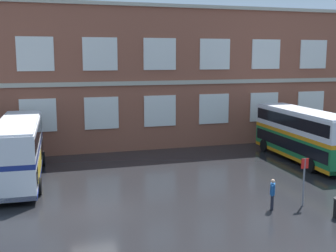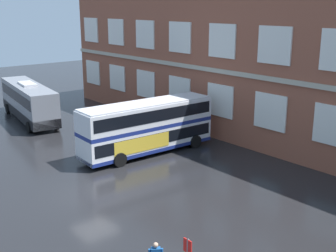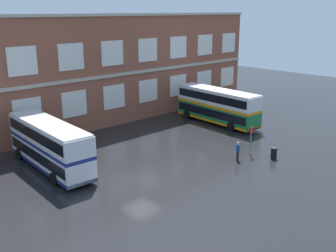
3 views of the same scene
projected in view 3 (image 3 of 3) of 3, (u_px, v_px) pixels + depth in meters
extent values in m
plane|color=black|center=(125.00, 173.00, 32.63)|extent=(120.00, 120.00, 0.00)
cube|color=brown|center=(54.00, 74.00, 43.68)|extent=(56.66, 8.00, 12.37)
cube|color=#B2A893|center=(73.00, 81.00, 40.91)|extent=(56.66, 0.16, 0.36)
cube|color=#B2A893|center=(68.00, 15.00, 39.06)|extent=(56.66, 0.28, 0.30)
cube|color=silver|center=(28.00, 112.00, 38.24)|extent=(2.88, 0.12, 2.72)
cube|color=silver|center=(74.00, 104.00, 41.62)|extent=(2.88, 0.12, 2.72)
cube|color=silver|center=(114.00, 97.00, 45.01)|extent=(2.88, 0.12, 2.72)
cube|color=silver|center=(148.00, 91.00, 48.40)|extent=(2.88, 0.12, 2.72)
cube|color=silver|center=(178.00, 85.00, 51.78)|extent=(2.88, 0.12, 2.72)
cube|color=silver|center=(204.00, 81.00, 55.17)|extent=(2.88, 0.12, 2.72)
cube|color=silver|center=(227.00, 77.00, 58.56)|extent=(2.88, 0.12, 2.72)
cube|color=silver|center=(22.00, 61.00, 36.83)|extent=(2.88, 0.12, 2.72)
cube|color=silver|center=(71.00, 57.00, 40.22)|extent=(2.88, 0.12, 2.72)
cube|color=silver|center=(112.00, 53.00, 43.60)|extent=(2.88, 0.12, 2.72)
cube|color=silver|center=(148.00, 50.00, 46.99)|extent=(2.88, 0.12, 2.72)
cube|color=silver|center=(178.00, 47.00, 50.38)|extent=(2.88, 0.12, 2.72)
cube|color=silver|center=(205.00, 45.00, 53.76)|extent=(2.88, 0.12, 2.72)
cube|color=silver|center=(229.00, 43.00, 57.15)|extent=(2.88, 0.12, 2.72)
cube|color=silver|center=(51.00, 155.00, 33.32)|extent=(3.05, 11.10, 1.75)
cube|color=black|center=(50.00, 153.00, 33.26)|extent=(3.07, 10.67, 0.90)
cube|color=navy|center=(49.00, 143.00, 33.03)|extent=(3.05, 11.10, 0.30)
cube|color=silver|center=(49.00, 133.00, 32.77)|extent=(3.05, 11.10, 1.55)
cube|color=black|center=(48.00, 132.00, 32.75)|extent=(3.07, 10.67, 0.90)
cube|color=navy|center=(51.00, 163.00, 33.53)|extent=(3.07, 11.11, 0.28)
cube|color=silver|center=(48.00, 123.00, 32.53)|extent=(2.93, 10.88, 0.12)
cube|color=gold|center=(72.00, 155.00, 33.14)|extent=(0.25, 4.84, 1.10)
cube|color=yellow|center=(23.00, 115.00, 36.62)|extent=(1.66, 0.14, 0.40)
cylinder|color=black|center=(46.00, 148.00, 37.12)|extent=(0.37, 1.05, 1.04)
cylinder|color=black|center=(19.00, 154.00, 35.52)|extent=(0.37, 1.05, 1.04)
cylinder|color=black|center=(84.00, 170.00, 31.92)|extent=(0.37, 1.05, 1.04)
cylinder|color=black|center=(54.00, 179.00, 30.33)|extent=(0.37, 1.05, 1.04)
cube|color=#197038|center=(217.00, 113.00, 46.81)|extent=(3.03, 11.10, 1.75)
cube|color=black|center=(217.00, 111.00, 46.75)|extent=(3.05, 10.66, 0.90)
cube|color=orange|center=(217.00, 105.00, 46.52)|extent=(3.03, 11.10, 0.30)
cube|color=silver|center=(218.00, 97.00, 46.26)|extent=(3.03, 11.10, 1.55)
cube|color=black|center=(218.00, 96.00, 46.23)|extent=(3.05, 10.66, 0.90)
cube|color=orange|center=(217.00, 119.00, 47.02)|extent=(3.05, 11.10, 0.28)
cube|color=silver|center=(218.00, 90.00, 46.02)|extent=(2.92, 10.88, 0.12)
cube|color=gold|center=(233.00, 113.00, 46.63)|extent=(0.24, 4.84, 1.10)
cube|color=yellow|center=(186.00, 87.00, 50.11)|extent=(1.66, 0.13, 0.40)
cylinder|color=black|center=(201.00, 111.00, 50.60)|extent=(0.37, 1.05, 1.04)
cylinder|color=black|center=(187.00, 114.00, 49.01)|extent=(0.37, 1.05, 1.04)
cylinder|color=black|center=(246.00, 123.00, 45.41)|extent=(0.37, 1.05, 1.04)
cylinder|color=black|center=(231.00, 127.00, 43.82)|extent=(0.37, 1.05, 1.04)
cylinder|color=black|center=(237.00, 155.00, 35.57)|extent=(0.22, 0.22, 0.85)
cylinder|color=black|center=(238.00, 156.00, 35.38)|extent=(0.22, 0.22, 0.85)
cube|color=#194C8C|center=(238.00, 148.00, 35.27)|extent=(0.42, 0.47, 0.60)
cylinder|color=#194C8C|center=(237.00, 147.00, 35.52)|extent=(0.15, 0.15, 0.57)
cylinder|color=#194C8C|center=(239.00, 149.00, 35.03)|extent=(0.15, 0.15, 0.57)
sphere|color=tan|center=(238.00, 143.00, 35.14)|extent=(0.22, 0.22, 0.22)
cylinder|color=slate|center=(251.00, 141.00, 36.51)|extent=(0.10, 0.10, 2.70)
cube|color=red|center=(252.00, 130.00, 36.19)|extent=(0.44, 0.04, 0.56)
cylinder|color=black|center=(274.00, 153.00, 35.80)|extent=(0.56, 0.56, 0.95)
cylinder|color=black|center=(274.00, 148.00, 35.65)|extent=(0.60, 0.60, 0.08)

